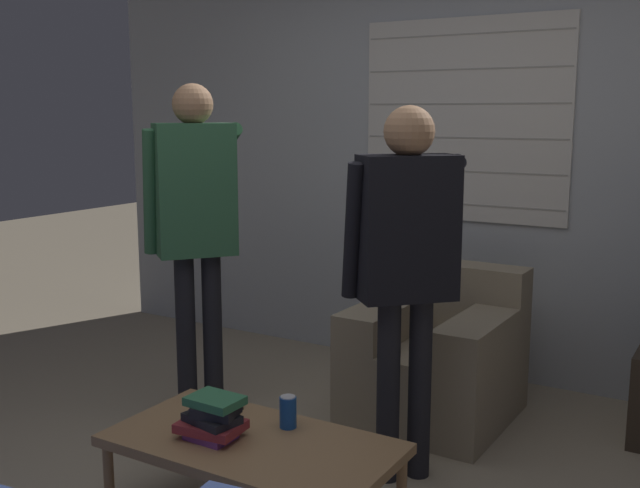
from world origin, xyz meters
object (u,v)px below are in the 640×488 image
armchair_beige (437,357)px  coffee_table (252,448)px  spare_remote (227,407)px  person_left_standing (195,212)px  book_stack (213,418)px  soda_can (288,412)px  person_right_standing (406,249)px

armchair_beige → coffee_table: (-0.16, -1.43, 0.03)m
armchair_beige → spare_remote: armchair_beige is taller
person_left_standing → book_stack: size_ratio=6.91×
soda_can → person_right_standing: bearing=66.8°
person_left_standing → spare_remote: size_ratio=14.32×
armchair_beige → book_stack: bearing=80.2°
coffee_table → person_right_standing: bearing=67.8°
soda_can → coffee_table: bearing=-108.5°
spare_remote → soda_can: bearing=41.9°
person_left_standing → person_right_standing: 1.18m
person_right_standing → spare_remote: 0.99m
armchair_beige → person_right_standing: size_ratio=0.52×
spare_remote → book_stack: bearing=-18.0°
person_right_standing → coffee_table: bearing=-157.4°
person_left_standing → soda_can: (0.94, -0.59, -0.65)m
soda_can → armchair_beige: bearing=85.4°
spare_remote → armchair_beige: bearing=116.9°
soda_can → person_left_standing: bearing=147.7°
person_left_standing → spare_remote: person_left_standing is taller
book_stack → spare_remote: book_stack is taller
person_right_standing → book_stack: size_ratio=6.46×
book_stack → soda_can: (0.19, 0.22, -0.02)m
coffee_table → book_stack: 0.19m
armchair_beige → soda_can: armchair_beige is taller
person_right_standing → book_stack: 1.04m
coffee_table → spare_remote: size_ratio=8.99×
coffee_table → spare_remote: bearing=144.9°
coffee_table → person_right_standing: person_right_standing is taller
coffee_table → person_left_standing: bearing=139.5°
book_stack → soda_can: 0.29m
coffee_table → person_right_standing: (0.29, 0.71, 0.67)m
person_left_standing → soda_can: person_left_standing is taller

